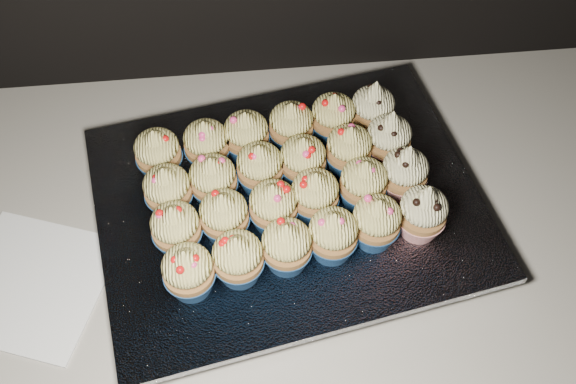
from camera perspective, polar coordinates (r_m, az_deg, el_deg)
The scene contains 29 objects.
cabinet at distance 1.31m, azimuth 4.18°, elevation -13.51°, with size 2.40×0.60×0.86m, color black.
worktop at distance 0.91m, azimuth 5.87°, elevation -2.89°, with size 2.44×0.64×0.04m, color beige.
napkin at distance 0.90m, azimuth -21.82°, elevation -7.60°, with size 0.18×0.18×0.00m, color white.
baking_tray at distance 0.88m, azimuth -0.00°, elevation -1.47°, with size 0.47×0.36×0.02m, color black.
foil_lining at distance 0.87m, azimuth -0.00°, elevation -0.84°, with size 0.51×0.39×0.01m, color silver.
cupcake_0 at distance 0.77m, azimuth -8.84°, elevation -6.99°, with size 0.06×0.06×0.08m.
cupcake_1 at distance 0.77m, azimuth -4.46°, elevation -5.88°, with size 0.06×0.06×0.08m.
cupcake_2 at distance 0.78m, azimuth -0.12°, elevation -4.80°, with size 0.06×0.06×0.08m.
cupcake_3 at distance 0.79m, azimuth 4.01°, elevation -3.80°, with size 0.06×0.06×0.08m.
cupcake_4 at distance 0.81m, azimuth 7.83°, elevation -2.63°, with size 0.06×0.06×0.08m.
cupcake_5 at distance 0.82m, azimuth 11.88°, elevation -1.75°, with size 0.06×0.06×0.10m.
cupcake_6 at distance 0.80m, azimuth -9.91°, elevation -3.22°, with size 0.06×0.06×0.08m.
cupcake_7 at distance 0.81m, azimuth -5.67°, elevation -2.15°, with size 0.06×0.06×0.08m.
cupcake_8 at distance 0.81m, azimuth -1.31°, elevation -1.30°, with size 0.06×0.06×0.08m.
cupcake_9 at distance 0.82m, azimuth 2.41°, elevation -0.27°, with size 0.06×0.06×0.08m.
cupcake_10 at distance 0.84m, azimuth 6.70°, elevation 0.73°, with size 0.06×0.06×0.08m.
cupcake_11 at distance 0.85m, azimuth 10.30°, elevation 1.71°, with size 0.06×0.06×0.10m.
cupcake_12 at distance 0.84m, azimuth -10.62°, elevation 0.13°, with size 0.06×0.06×0.08m.
cupcake_13 at distance 0.84m, azimuth -6.65°, elevation 1.05°, with size 0.06×0.06×0.08m.
cupcake_14 at distance 0.85m, azimuth -2.51°, elevation 2.16°, with size 0.06×0.06×0.08m.
cupcake_15 at distance 0.85m, azimuth 1.34°, elevation 2.81°, with size 0.06×0.06×0.08m.
cupcake_16 at distance 0.87m, azimuth 5.42°, elevation 3.75°, with size 0.06×0.06×0.08m.
cupcake_17 at distance 0.89m, azimuth 8.93°, elevation 4.73°, with size 0.06×0.06×0.10m.
cupcake_18 at distance 0.88m, azimuth -11.46°, elevation 3.37°, with size 0.06×0.06×0.08m.
cupcake_19 at distance 0.88m, azimuth -7.25°, elevation 4.23°, with size 0.06×0.06×0.08m.
cupcake_20 at distance 0.88m, azimuth -3.71°, elevation 5.04°, with size 0.06×0.06×0.08m.
cupcake_21 at distance 0.89m, azimuth 0.29°, elevation 5.87°, with size 0.06×0.06×0.08m.
cupcake_22 at distance 0.91m, azimuth 4.02°, elevation 6.63°, with size 0.06×0.06×0.08m.
cupcake_23 at distance 0.92m, azimuth 7.53°, elevation 7.32°, with size 0.06×0.06×0.10m.
Camera 1 is at (-0.14, 1.23, 1.64)m, focal length 40.00 mm.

